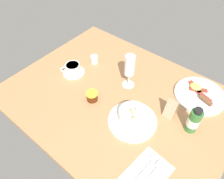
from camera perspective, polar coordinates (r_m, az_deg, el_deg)
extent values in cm
cube|color=#B27F51|center=(107.47, 1.54, -2.54)|extent=(110.00, 84.00, 3.00)
cylinder|color=white|center=(97.20, 5.51, -8.47)|extent=(22.40, 22.40, 1.20)
cylinder|color=white|center=(94.12, 5.68, -7.19)|extent=(12.64, 12.64, 6.31)
cylinder|color=beige|center=(92.22, 5.78, -6.34)|extent=(10.87, 10.87, 1.60)
sphere|color=#988F51|center=(90.89, 5.58, -6.50)|extent=(0.84, 0.84, 0.84)
sphere|color=#988F51|center=(91.71, 5.22, -5.76)|extent=(1.25, 1.25, 1.25)
sphere|color=#988F51|center=(89.68, 5.71, -7.58)|extent=(1.35, 1.35, 1.35)
sphere|color=#988F51|center=(92.50, 6.41, -5.26)|extent=(0.92, 0.92, 0.92)
cube|color=white|center=(87.18, 9.47, -21.59)|extent=(15.13, 20.04, 0.30)
cube|color=silver|center=(86.58, 8.41, -21.57)|extent=(2.64, 14.05, 0.50)
cube|color=silver|center=(89.68, 11.27, -17.77)|extent=(2.56, 3.81, 0.40)
cube|color=silver|center=(86.30, 10.08, -22.57)|extent=(2.34, 13.03, 0.50)
ellipsoid|color=silver|center=(89.02, 12.60, -19.08)|extent=(2.40, 4.00, 0.60)
cylinder|color=white|center=(120.51, -10.37, 4.69)|extent=(12.17, 12.17, 0.90)
cylinder|color=white|center=(118.59, -10.56, 5.72)|extent=(8.22, 8.22, 4.90)
cylinder|color=#2E240D|center=(117.33, -10.69, 6.43)|extent=(6.99, 6.99, 1.00)
torus|color=white|center=(118.57, -13.02, 5.38)|extent=(2.82, 3.35, 3.60)
cylinder|color=white|center=(124.50, -4.82, 8.17)|extent=(4.12, 4.12, 4.64)
cone|color=white|center=(123.08, -5.71, 8.61)|extent=(2.31, 2.52, 2.24)
cylinder|color=white|center=(112.30, 4.42, 1.40)|extent=(6.51, 6.51, 0.40)
cylinder|color=white|center=(109.46, 4.54, 2.86)|extent=(0.80, 0.80, 7.63)
cylinder|color=white|center=(103.16, 4.85, 6.56)|extent=(5.16, 5.16, 11.02)
cylinder|color=#E8E5C2|center=(104.24, 4.79, 5.87)|extent=(4.23, 4.23, 6.61)
cylinder|color=#4C1F0A|center=(104.14, -5.43, -1.96)|extent=(5.54, 5.54, 4.11)
cylinder|color=yellow|center=(102.30, -5.53, -1.06)|extent=(5.82, 5.82, 0.80)
cylinder|color=#337233|center=(96.57, 21.26, -7.96)|extent=(5.14, 5.14, 12.14)
cylinder|color=white|center=(96.76, 21.22, -8.04)|extent=(5.25, 5.25, 4.61)
cylinder|color=black|center=(91.29, 22.43, -5.44)|extent=(3.34, 3.34, 1.80)
cylinder|color=white|center=(115.04, 22.72, -1.43)|extent=(25.39, 25.39, 1.40)
cube|color=#AA3828|center=(116.88, 21.58, 0.70)|extent=(8.92, 6.77, 0.60)
cube|color=#933828|center=(113.92, 23.60, -1.65)|extent=(9.31, 4.94, 0.60)
cube|color=brown|center=(116.06, 22.39, -0.03)|extent=(9.10, 6.26, 0.60)
cylinder|color=brown|center=(111.20, 24.11, -2.67)|extent=(7.34, 4.09, 2.20)
ellipsoid|color=#F2D859|center=(116.08, 21.78, 0.74)|extent=(6.00, 4.80, 2.40)
cube|color=tan|center=(100.55, 16.20, -4.27)|extent=(4.89, 3.17, 9.69)
cube|color=tan|center=(98.80, 15.46, -5.27)|extent=(4.89, 3.17, 9.69)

